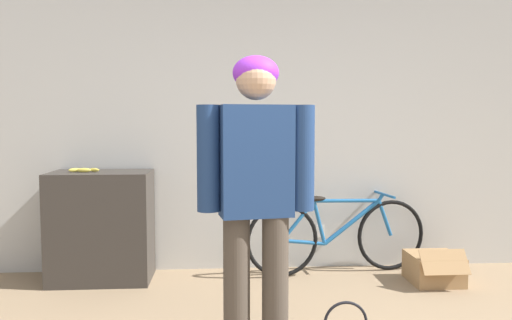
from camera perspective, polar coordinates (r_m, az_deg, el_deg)
The scene contains 6 objects.
wall_back at distance 4.74m, azimuth 0.85°, elevation 3.14°, with size 8.00×0.07×2.60m.
side_shelf at distance 4.64m, azimuth -17.24°, elevation -7.24°, with size 0.86×0.51×0.97m.
person at distance 2.89m, azimuth -0.00°, elevation -2.76°, with size 0.68×0.27×1.78m.
bicycle at distance 4.71m, azimuth 9.30°, elevation -8.43°, with size 1.72×0.46×0.74m.
banana at distance 4.57m, azimuth -19.09°, elevation -1.09°, with size 0.28×0.08×0.04m.
cardboard_box at distance 4.72m, azimuth 19.65°, elevation -11.56°, with size 0.42×0.49×0.33m.
Camera 1 is at (-0.39, -1.87, 1.40)m, focal length 35.00 mm.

